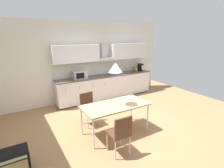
# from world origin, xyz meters

# --- Properties ---
(ground_plane) EXTENTS (8.56, 7.44, 0.02)m
(ground_plane) POSITION_xyz_m (0.00, 0.00, -0.01)
(ground_plane) COLOR #9E754C
(wall_back) EXTENTS (6.85, 0.10, 2.85)m
(wall_back) POSITION_xyz_m (0.00, 2.53, 1.43)
(wall_back) COLOR silver
(wall_back) RESTS_ON ground_plane
(kitchen_counter) EXTENTS (3.85, 0.64, 0.90)m
(kitchen_counter) POSITION_xyz_m (0.81, 2.17, 0.46)
(kitchen_counter) COLOR #333333
(kitchen_counter) RESTS_ON ground_plane
(backsplash_tile) EXTENTS (3.83, 0.02, 0.49)m
(backsplash_tile) POSITION_xyz_m (0.81, 2.47, 1.15)
(backsplash_tile) COLOR silver
(backsplash_tile) RESTS_ON kitchen_counter
(upper_wall_cabinets) EXTENTS (3.83, 0.40, 0.60)m
(upper_wall_cabinets) POSITION_xyz_m (0.81, 2.31, 1.75)
(upper_wall_cabinets) COLOR silver
(microwave) EXTENTS (0.48, 0.35, 0.28)m
(microwave) POSITION_xyz_m (-0.26, 2.17, 1.04)
(microwave) COLOR #ADADB2
(microwave) RESTS_ON kitchen_counter
(coffee_maker) EXTENTS (0.18, 0.19, 0.30)m
(coffee_maker) POSITION_xyz_m (2.47, 2.20, 1.05)
(coffee_maker) COLOR black
(coffee_maker) RESTS_ON kitchen_counter
(bottle_red) EXTENTS (0.07, 0.07, 0.22)m
(bottle_red) POSITION_xyz_m (2.13, 2.19, 1.00)
(bottle_red) COLOR red
(bottle_red) RESTS_ON kitchen_counter
(bottle_blue) EXTENTS (0.07, 0.07, 0.28)m
(bottle_blue) POSITION_xyz_m (1.41, 2.23, 1.02)
(bottle_blue) COLOR blue
(bottle_blue) RESTS_ON kitchen_counter
(bottle_yellow) EXTENTS (0.07, 0.07, 0.21)m
(bottle_yellow) POSITION_xyz_m (2.28, 2.19, 0.99)
(bottle_yellow) COLOR yellow
(bottle_yellow) RESTS_ON kitchen_counter
(dining_table) EXTENTS (1.63, 0.79, 0.75)m
(dining_table) POSITION_xyz_m (-0.26, -0.16, 0.70)
(dining_table) COLOR tan
(dining_table) RESTS_ON ground_plane
(chair_far_left) EXTENTS (0.44, 0.44, 0.87)m
(chair_far_left) POSITION_xyz_m (-0.63, 0.62, 0.53)
(chair_far_left) COLOR #4C2D1E
(chair_far_left) RESTS_ON ground_plane
(chair_near_left) EXTENTS (0.41, 0.41, 0.87)m
(chair_near_left) POSITION_xyz_m (-0.62, -0.93, 0.53)
(chair_near_left) COLOR #4C2D1E
(chair_near_left) RESTS_ON ground_plane
(guitar_amp) EXTENTS (0.52, 0.37, 0.44)m
(guitar_amp) POSITION_xyz_m (-2.50, -0.38, 0.22)
(guitar_amp) COLOR black
(guitar_amp) RESTS_ON ground_plane
(pendant_lamp) EXTENTS (0.32, 0.32, 0.22)m
(pendant_lamp) POSITION_xyz_m (-0.26, -0.16, 1.66)
(pendant_lamp) COLOR silver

